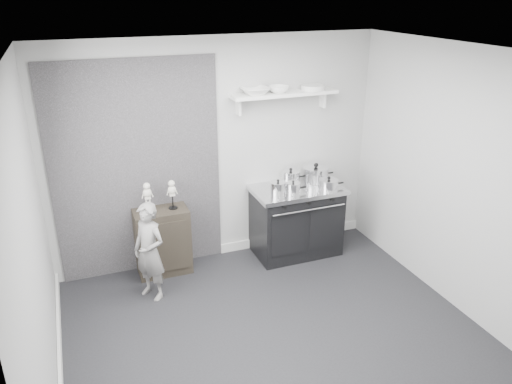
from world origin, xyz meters
TOP-DOWN VIEW (x-y plane):
  - ground at (0.00, 0.00)m, footprint 4.00×4.00m
  - room_shell at (-0.09, 0.15)m, footprint 4.02×3.62m
  - wall_shelf at (0.80, 1.68)m, footprint 1.30×0.26m
  - stove at (0.91, 1.48)m, footprint 1.11×0.69m
  - side_cabinet at (-0.76, 1.61)m, footprint 0.62×0.36m
  - child at (-0.99, 1.14)m, footprint 0.45×0.48m
  - pot_front_left at (0.61, 1.38)m, footprint 0.28×0.19m
  - pot_back_left at (0.89, 1.62)m, footprint 0.32×0.23m
  - pot_back_right at (1.22, 1.58)m, footprint 0.41×0.33m
  - pot_front_right at (1.25, 1.30)m, footprint 0.32×0.24m
  - pot_front_center at (0.78, 1.32)m, footprint 0.26×0.17m
  - skeleton_full at (-0.89, 1.61)m, footprint 0.11×0.07m
  - skeleton_torso at (-0.61, 1.61)m, footprint 0.11×0.07m
  - bowl_large at (0.43, 1.67)m, footprint 0.33×0.33m
  - bowl_small at (0.72, 1.67)m, footprint 0.24×0.24m
  - plate_stack at (1.17, 1.67)m, footprint 0.29×0.29m

SIDE VIEW (x-z plane):
  - ground at x=0.00m, z-range 0.00..0.00m
  - side_cabinet at x=-0.76m, z-range 0.00..0.80m
  - stove at x=0.91m, z-range 0.00..0.90m
  - child at x=-0.99m, z-range 0.00..1.11m
  - pot_front_right at x=1.25m, z-range 0.87..1.04m
  - pot_front_center at x=0.78m, z-range 0.88..1.05m
  - pot_front_left at x=0.61m, z-range 0.88..1.06m
  - pot_back_left at x=0.89m, z-range 0.87..1.08m
  - pot_back_right at x=1.22m, z-range 0.86..1.11m
  - skeleton_torso at x=-0.61m, z-range 0.80..1.20m
  - skeleton_full at x=-0.89m, z-range 0.80..1.21m
  - room_shell at x=-0.09m, z-range 0.28..2.99m
  - wall_shelf at x=0.80m, z-range 1.89..2.13m
  - plate_stack at x=1.17m, z-range 2.04..2.10m
  - bowl_small at x=0.72m, z-range 2.04..2.12m
  - bowl_large at x=0.43m, z-range 2.04..2.12m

